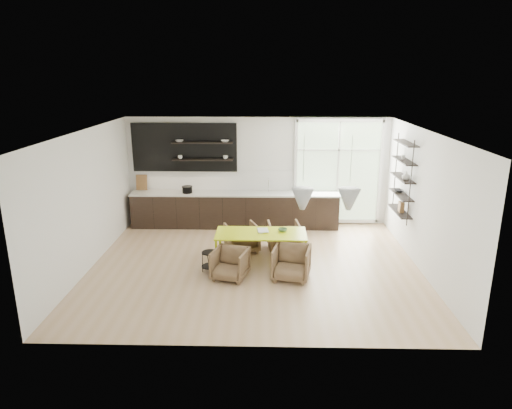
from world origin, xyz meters
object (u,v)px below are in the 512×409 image
Objects in this scene: dining_table at (261,235)px; armchair_back_right at (284,236)px; armchair_front_left at (230,264)px; armchair_back_left at (242,237)px; wire_stool at (210,259)px; armchair_front_right at (291,263)px.

dining_table is 1.02m from armchair_back_right.
dining_table is 1.03m from armchair_front_left.
armchair_front_left is (-0.61, -0.75, -0.35)m from dining_table.
armchair_back_left is 1.62× the size of wire_stool.
armchair_back_left is 0.97× the size of armchair_back_right.
wire_stool is at bearing 161.78° from armchair_front_left.
dining_table is 2.86× the size of armchair_front_left.
armchair_front_right reaches higher than armchair_back_left.
armchair_back_left is (-0.45, 0.74, -0.34)m from dining_table.
dining_table is 4.40× the size of wire_stool.
armchair_front_right is (1.08, -1.46, 0.01)m from armchair_back_left.
armchair_back_right is at bearing 69.29° from armchair_front_left.
armchair_back_left is at bearing 63.03° from wire_stool.
armchair_back_left is at bearing 99.29° from armchair_front_left.
wire_stool is at bearing 32.37° from armchair_back_right.
armchair_back_right is 1.67× the size of wire_stool.
dining_table is at bearing 51.04° from armchair_back_right.
armchair_back_left reaches higher than wire_stool.
armchair_back_left is 1.82m from armchair_front_right.
armchair_back_left reaches higher than armchair_front_left.
armchair_back_right is 1.00× the size of armchair_front_right.
armchair_front_left is 0.92× the size of armchair_front_right.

